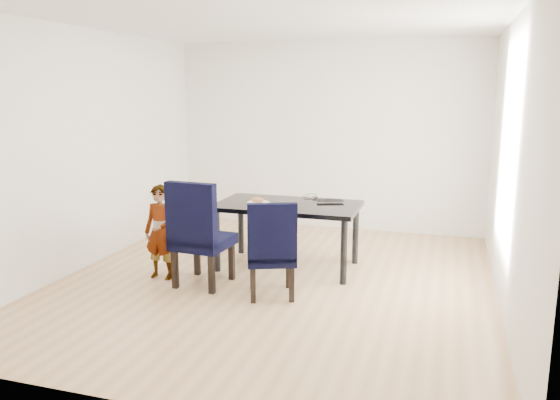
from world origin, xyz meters
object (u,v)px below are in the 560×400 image
(chair_right, at_px, (271,248))
(child, at_px, (161,232))
(plate, at_px, (258,203))
(dining_table, at_px, (288,236))
(chair_left, at_px, (203,232))
(laptop, at_px, (330,201))

(chair_right, distance_m, child, 1.30)
(chair_right, height_order, plate, chair_right)
(dining_table, height_order, plate, plate)
(dining_table, xyz_separation_m, chair_left, (-0.69, -0.79, 0.19))
(chair_left, distance_m, plate, 0.81)
(child, xyz_separation_m, laptop, (1.63, 1.00, 0.25))
(dining_table, relative_size, laptop, 5.16)
(chair_left, distance_m, laptop, 1.54)
(dining_table, relative_size, child, 1.56)
(child, relative_size, laptop, 3.31)
(dining_table, bearing_deg, child, -147.85)
(chair_left, relative_size, laptop, 3.61)
(dining_table, bearing_deg, laptop, 29.96)
(plate, height_order, laptop, laptop)
(child, height_order, laptop, child)
(child, xyz_separation_m, plate, (0.88, 0.67, 0.24))
(laptop, bearing_deg, plate, 2.63)
(plate, bearing_deg, chair_right, -62.54)
(dining_table, height_order, laptop, laptop)
(dining_table, distance_m, plate, 0.51)
(chair_left, height_order, plate, chair_left)
(chair_left, xyz_separation_m, laptop, (1.12, 1.04, 0.20))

